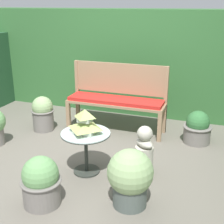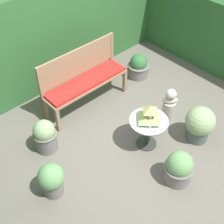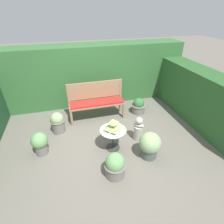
{
  "view_description": "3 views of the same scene",
  "coord_description": "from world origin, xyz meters",
  "px_view_note": "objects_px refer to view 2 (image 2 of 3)",
  "views": [
    {
      "loc": [
        1.61,
        -3.42,
        2.0
      ],
      "look_at": [
        0.14,
        0.69,
        0.46
      ],
      "focal_mm": 50.0,
      "sensor_mm": 36.0,
      "label": 1
    },
    {
      "loc": [
        -2.48,
        -2.34,
        3.85
      ],
      "look_at": [
        -0.08,
        0.27,
        0.46
      ],
      "focal_mm": 50.0,
      "sensor_mm": 36.0,
      "label": 2
    },
    {
      "loc": [
        -0.69,
        -3.29,
        2.9
      ],
      "look_at": [
        0.36,
        0.52,
        0.49
      ],
      "focal_mm": 28.0,
      "sensor_mm": 36.0,
      "label": 3
    }
  ],
  "objects_px": {
    "garden_bust": "(169,106)",
    "potted_plant_bench_right": "(179,168)",
    "patio_table": "(148,126)",
    "pagoda_birdhouse": "(150,115)",
    "potted_plant_bench_left": "(200,124)",
    "potted_plant_table_near": "(45,136)",
    "garden_bench": "(86,84)",
    "potted_plant_table_far": "(138,67)",
    "potted_plant_hedge_corner": "(52,180)"
  },
  "relations": [
    {
      "from": "potted_plant_table_far",
      "to": "potted_plant_hedge_corner",
      "type": "distance_m",
      "value": 3.02
    },
    {
      "from": "garden_bench",
      "to": "potted_plant_hedge_corner",
      "type": "height_order",
      "value": "garden_bench"
    },
    {
      "from": "potted_plant_table_near",
      "to": "potted_plant_hedge_corner",
      "type": "relative_size",
      "value": 1.04
    },
    {
      "from": "pagoda_birdhouse",
      "to": "potted_plant_table_near",
      "type": "height_order",
      "value": "pagoda_birdhouse"
    },
    {
      "from": "garden_bench",
      "to": "potted_plant_hedge_corner",
      "type": "relative_size",
      "value": 2.89
    },
    {
      "from": "potted_plant_bench_left",
      "to": "garden_bust",
      "type": "bearing_deg",
      "value": 90.67
    },
    {
      "from": "patio_table",
      "to": "pagoda_birdhouse",
      "type": "bearing_deg",
      "value": 135.0
    },
    {
      "from": "patio_table",
      "to": "garden_bust",
      "type": "relative_size",
      "value": 0.92
    },
    {
      "from": "pagoda_birdhouse",
      "to": "garden_bust",
      "type": "xyz_separation_m",
      "value": [
        0.69,
        0.15,
        -0.35
      ]
    },
    {
      "from": "pagoda_birdhouse",
      "to": "potted_plant_bench_right",
      "type": "xyz_separation_m",
      "value": [
        -0.17,
        -0.75,
        -0.4
      ]
    },
    {
      "from": "garden_bench",
      "to": "potted_plant_table_far",
      "type": "distance_m",
      "value": 1.32
    },
    {
      "from": "garden_bench",
      "to": "potted_plant_table_far",
      "type": "xyz_separation_m",
      "value": [
        1.3,
        -0.02,
        -0.25
      ]
    },
    {
      "from": "potted_plant_table_near",
      "to": "potted_plant_bench_left",
      "type": "height_order",
      "value": "potted_plant_bench_left"
    },
    {
      "from": "potted_plant_bench_right",
      "to": "garden_bench",
      "type": "bearing_deg",
      "value": 87.92
    },
    {
      "from": "garden_bench",
      "to": "pagoda_birdhouse",
      "type": "height_order",
      "value": "pagoda_birdhouse"
    },
    {
      "from": "potted_plant_table_near",
      "to": "garden_bust",
      "type": "bearing_deg",
      "value": -24.2
    },
    {
      "from": "garden_bench",
      "to": "potted_plant_bench_right",
      "type": "height_order",
      "value": "garden_bench"
    },
    {
      "from": "pagoda_birdhouse",
      "to": "potted_plant_table_far",
      "type": "bearing_deg",
      "value": 48.28
    },
    {
      "from": "garden_bench",
      "to": "potted_plant_table_far",
      "type": "relative_size",
      "value": 3.21
    },
    {
      "from": "potted_plant_table_far",
      "to": "potted_plant_hedge_corner",
      "type": "xyz_separation_m",
      "value": [
        -2.81,
        -1.08,
        0.07
      ]
    },
    {
      "from": "patio_table",
      "to": "garden_bust",
      "type": "distance_m",
      "value": 0.71
    },
    {
      "from": "potted_plant_bench_left",
      "to": "potted_plant_table_far",
      "type": "relative_size",
      "value": 1.26
    },
    {
      "from": "potted_plant_bench_left",
      "to": "pagoda_birdhouse",
      "type": "bearing_deg",
      "value": 146.3
    },
    {
      "from": "garden_bust",
      "to": "potted_plant_table_near",
      "type": "distance_m",
      "value": 2.1
    },
    {
      "from": "potted_plant_table_far",
      "to": "pagoda_birdhouse",
      "type": "bearing_deg",
      "value": -131.72
    },
    {
      "from": "garden_bench",
      "to": "patio_table",
      "type": "distance_m",
      "value": 1.38
    },
    {
      "from": "patio_table",
      "to": "pagoda_birdhouse",
      "type": "relative_size",
      "value": 1.83
    },
    {
      "from": "garden_bust",
      "to": "potted_plant_table_far",
      "type": "relative_size",
      "value": 1.31
    },
    {
      "from": "potted_plant_table_far",
      "to": "garden_bench",
      "type": "bearing_deg",
      "value": 178.95
    },
    {
      "from": "pagoda_birdhouse",
      "to": "garden_bench",
      "type": "bearing_deg",
      "value": 93.87
    },
    {
      "from": "pagoda_birdhouse",
      "to": "potted_plant_hedge_corner",
      "type": "distance_m",
      "value": 1.67
    },
    {
      "from": "garden_bench",
      "to": "patio_table",
      "type": "xyz_separation_m",
      "value": [
        0.09,
        -1.38,
        -0.06
      ]
    },
    {
      "from": "potted_plant_bench_left",
      "to": "potted_plant_table_near",
      "type": "bearing_deg",
      "value": 142.54
    },
    {
      "from": "garden_bench",
      "to": "potted_plant_table_near",
      "type": "xyz_separation_m",
      "value": [
        -1.13,
        -0.37,
        -0.19
      ]
    },
    {
      "from": "potted_plant_bench_right",
      "to": "potted_plant_hedge_corner",
      "type": "bearing_deg",
      "value": 144.46
    },
    {
      "from": "garden_bench",
      "to": "potted_plant_bench_right",
      "type": "bearing_deg",
      "value": -92.08
    },
    {
      "from": "garden_bench",
      "to": "patio_table",
      "type": "bearing_deg",
      "value": -86.13
    },
    {
      "from": "garden_bench",
      "to": "potted_plant_table_far",
      "type": "height_order",
      "value": "garden_bench"
    },
    {
      "from": "patio_table",
      "to": "potted_plant_hedge_corner",
      "type": "bearing_deg",
      "value": 170.37
    },
    {
      "from": "potted_plant_bench_right",
      "to": "potted_plant_table_near",
      "type": "xyz_separation_m",
      "value": [
        -1.05,
        1.76,
        0.03
      ]
    },
    {
      "from": "potted_plant_bench_right",
      "to": "potted_plant_table_far",
      "type": "xyz_separation_m",
      "value": [
        1.38,
        2.11,
        -0.03
      ]
    },
    {
      "from": "garden_bench",
      "to": "potted_plant_table_near",
      "type": "height_order",
      "value": "potted_plant_table_near"
    },
    {
      "from": "potted_plant_table_near",
      "to": "potted_plant_table_far",
      "type": "bearing_deg",
      "value": 8.11
    },
    {
      "from": "garden_bench",
      "to": "garden_bust",
      "type": "height_order",
      "value": "garden_bust"
    },
    {
      "from": "potted_plant_table_near",
      "to": "patio_table",
      "type": "bearing_deg",
      "value": -39.44
    },
    {
      "from": "potted_plant_table_far",
      "to": "patio_table",
      "type": "bearing_deg",
      "value": -131.72
    },
    {
      "from": "garden_bust",
      "to": "potted_plant_table_far",
      "type": "xyz_separation_m",
      "value": [
        0.52,
        1.21,
        -0.08
      ]
    },
    {
      "from": "pagoda_birdhouse",
      "to": "potted_plant_table_far",
      "type": "distance_m",
      "value": 1.86
    },
    {
      "from": "garden_bust",
      "to": "potted_plant_bench_right",
      "type": "height_order",
      "value": "garden_bust"
    },
    {
      "from": "patio_table",
      "to": "pagoda_birdhouse",
      "type": "height_order",
      "value": "pagoda_birdhouse"
    }
  ]
}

